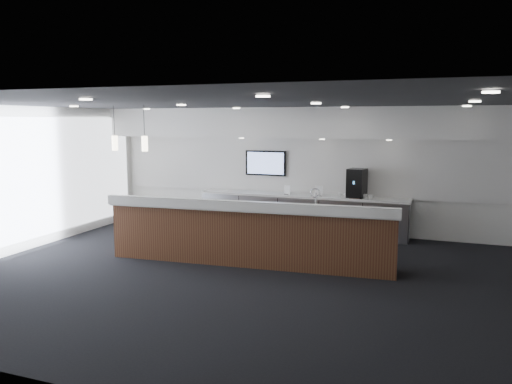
% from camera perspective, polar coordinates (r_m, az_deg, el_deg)
% --- Properties ---
extents(ground, '(10.00, 10.00, 0.00)m').
position_cam_1_polar(ground, '(8.81, -1.17, -9.69)').
color(ground, black).
rests_on(ground, ground).
extents(ceiling, '(10.00, 8.00, 0.02)m').
position_cam_1_polar(ceiling, '(8.39, -1.23, 10.20)').
color(ceiling, black).
rests_on(ceiling, back_wall).
extents(back_wall, '(10.00, 0.02, 3.00)m').
position_cam_1_polar(back_wall, '(12.25, 5.69, 2.50)').
color(back_wall, white).
rests_on(back_wall, ground).
extents(left_wall, '(0.02, 8.00, 3.00)m').
position_cam_1_polar(left_wall, '(11.30, -25.52, 1.26)').
color(left_wall, white).
rests_on(left_wall, ground).
extents(soffit_bulkhead, '(10.00, 0.90, 0.70)m').
position_cam_1_polar(soffit_bulkhead, '(11.76, 5.21, 7.89)').
color(soffit_bulkhead, silver).
rests_on(soffit_bulkhead, back_wall).
extents(alcove_panel, '(9.80, 0.06, 1.40)m').
position_cam_1_polar(alcove_panel, '(12.21, 5.66, 2.96)').
color(alcove_panel, silver).
rests_on(alcove_panel, back_wall).
extents(window_blinds_wall, '(0.04, 7.36, 2.55)m').
position_cam_1_polar(window_blinds_wall, '(11.27, -25.38, 1.26)').
color(window_blinds_wall, silver).
rests_on(window_blinds_wall, left_wall).
extents(back_credenza, '(5.06, 0.66, 0.95)m').
position_cam_1_polar(back_credenza, '(12.05, 5.18, -2.50)').
color(back_credenza, gray).
rests_on(back_credenza, ground).
extents(wall_tv, '(1.05, 0.08, 0.62)m').
position_cam_1_polar(wall_tv, '(12.44, 1.12, 3.32)').
color(wall_tv, black).
rests_on(wall_tv, back_wall).
extents(pendant_left, '(0.12, 0.12, 0.30)m').
position_cam_1_polar(pendant_left, '(10.21, -12.21, 5.45)').
color(pendant_left, '#FFEEC6').
rests_on(pendant_left, ceiling).
extents(pendant_right, '(0.12, 0.12, 0.30)m').
position_cam_1_polar(pendant_right, '(10.60, -15.42, 5.44)').
color(pendant_right, '#FFEEC6').
rests_on(pendant_right, ceiling).
extents(ceiling_can_lights, '(7.00, 5.00, 0.02)m').
position_cam_1_polar(ceiling_can_lights, '(8.39, -1.23, 10.00)').
color(ceiling_can_lights, white).
rests_on(ceiling_can_lights, ceiling).
extents(service_counter, '(5.56, 1.30, 1.49)m').
position_cam_1_polar(service_counter, '(9.52, -0.70, -4.74)').
color(service_counter, '#492618').
rests_on(service_counter, ground).
extents(coffee_machine, '(0.44, 0.53, 0.66)m').
position_cam_1_polar(coffee_machine, '(11.66, 11.45, 1.00)').
color(coffee_machine, black).
rests_on(coffee_machine, back_credenza).
extents(info_sign_left, '(0.16, 0.06, 0.22)m').
position_cam_1_polar(info_sign_left, '(11.94, 3.57, 0.25)').
color(info_sign_left, white).
rests_on(info_sign_left, back_credenza).
extents(info_sign_right, '(0.18, 0.03, 0.24)m').
position_cam_1_polar(info_sign_right, '(11.77, 7.17, 0.14)').
color(info_sign_right, white).
rests_on(info_sign_right, back_credenza).
extents(cup_0, '(0.10, 0.10, 0.10)m').
position_cam_1_polar(cup_0, '(11.56, 13.03, -0.51)').
color(cup_0, white).
rests_on(cup_0, back_credenza).
extents(cup_1, '(0.14, 0.14, 0.10)m').
position_cam_1_polar(cup_1, '(11.58, 12.34, -0.48)').
color(cup_1, white).
rests_on(cup_1, back_credenza).
extents(cup_2, '(0.13, 0.13, 0.10)m').
position_cam_1_polar(cup_2, '(11.60, 11.66, -0.44)').
color(cup_2, white).
rests_on(cup_2, back_credenza).
extents(cup_3, '(0.13, 0.13, 0.10)m').
position_cam_1_polar(cup_3, '(11.62, 10.97, -0.41)').
color(cup_3, white).
rests_on(cup_3, back_credenza).
extents(cup_4, '(0.14, 0.14, 0.10)m').
position_cam_1_polar(cup_4, '(11.64, 10.30, -0.37)').
color(cup_4, white).
rests_on(cup_4, back_credenza).
extents(cup_5, '(0.11, 0.11, 0.10)m').
position_cam_1_polar(cup_5, '(11.67, 9.62, -0.34)').
color(cup_5, white).
rests_on(cup_5, back_credenza).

